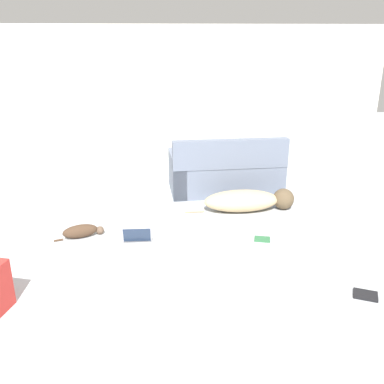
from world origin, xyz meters
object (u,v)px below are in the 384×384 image
dog (248,200)px  cat (82,231)px  book_black (366,295)px  book_green (262,239)px  laptop_open (137,240)px  couch (226,173)px

dog → cat: dog is taller
dog → book_black: size_ratio=5.80×
dog → book_black: bearing=-74.5°
book_green → book_black: bearing=-60.6°
laptop_open → book_black: (2.14, -1.17, -0.06)m
couch → laptop_open: (-1.28, -1.76, -0.22)m
laptop_open → book_black: laptop_open is taller
dog → couch: bearing=101.0°
couch → laptop_open: couch is taller
couch → cat: size_ratio=2.97×
dog → laptop_open: size_ratio=4.45×
book_green → laptop_open: bearing=-178.5°
dog → book_green: 0.93m
couch → cat: 2.45m
book_green → book_black: same height
couch → cat: (-1.94, -1.48, -0.21)m
book_green → cat: bearing=173.3°
dog → laptop_open: (-1.47, -0.95, -0.07)m
laptop_open → book_green: bearing=2.2°
book_black → couch: bearing=106.2°
couch → book_green: 1.76m
dog → book_green: (-0.01, -0.92, -0.13)m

